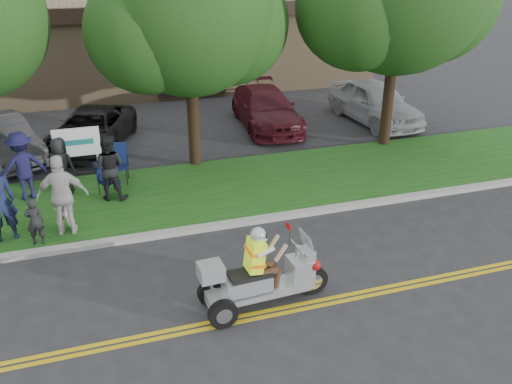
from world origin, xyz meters
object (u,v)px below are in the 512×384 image
object	(u,v)px
parked_car_mid	(91,130)
lawn_chair_a	(117,160)
trike_scooter	(260,279)
parked_car_far_right	(375,102)
parked_car_right	(266,108)
lawn_chair_b	(107,176)
parked_car_left	(2,139)
spectator_adult_mid	(109,167)
spectator_adult_right	(63,196)

from	to	relation	value
parked_car_mid	lawn_chair_a	bearing A→B (deg)	-60.14
trike_scooter	parked_car_far_right	size ratio (longest dim) A/B	0.56
lawn_chair_a	parked_car_right	xyz separation A→B (m)	(5.74, 3.76, -0.03)
trike_scooter	parked_car_right	xyz separation A→B (m)	(3.68, 10.48, 0.10)
parked_car_right	parked_car_far_right	distance (m)	4.20
lawn_chair_b	parked_car_far_right	distance (m)	10.94
lawn_chair_a	lawn_chair_b	size ratio (longest dim) A/B	1.18
lawn_chair_b	parked_car_left	world-z (taller)	parked_car_left
parked_car_mid	parked_car_far_right	bearing A→B (deg)	18.26
lawn_chair_b	spectator_adult_mid	size ratio (longest dim) A/B	0.53
lawn_chair_a	lawn_chair_b	distance (m)	0.90
spectator_adult_right	parked_car_far_right	size ratio (longest dim) A/B	0.42
spectator_adult_right	trike_scooter	bearing A→B (deg)	136.39
parked_car_left	parked_car_far_right	distance (m)	13.19
lawn_chair_a	parked_car_far_right	distance (m)	10.34
spectator_adult_right	parked_car_right	size ratio (longest dim) A/B	0.41
spectator_adult_right	parked_car_left	xyz separation A→B (m)	(-1.89, 5.83, -0.39)
lawn_chair_b	spectator_adult_right	bearing A→B (deg)	-140.82
spectator_adult_mid	parked_car_mid	world-z (taller)	spectator_adult_mid
parked_car_mid	parked_car_far_right	distance (m)	10.47
trike_scooter	lawn_chair_a	xyz separation A→B (m)	(-2.06, 6.71, 0.13)
spectator_adult_mid	spectator_adult_right	xyz separation A→B (m)	(-1.12, -1.64, 0.09)
parked_car_mid	parked_car_far_right	size ratio (longest dim) A/B	0.99
spectator_adult_mid	spectator_adult_right	world-z (taller)	spectator_adult_right
parked_car_far_right	lawn_chair_a	bearing A→B (deg)	-166.61
spectator_adult_right	parked_car_right	distance (m)	9.72
lawn_chair_a	parked_car_left	size ratio (longest dim) A/B	0.26
spectator_adult_right	parked_car_far_right	bearing A→B (deg)	-147.90
trike_scooter	parked_car_left	size ratio (longest dim) A/B	0.62
spectator_adult_right	parked_car_mid	distance (m)	6.21
lawn_chair_a	parked_car_mid	size ratio (longest dim) A/B	0.24
parked_car_right	parked_car_far_right	xyz separation A→B (m)	(4.14, -0.73, 0.09)
parked_car_left	lawn_chair_b	bearing A→B (deg)	-75.52
parked_car_left	parked_car_mid	size ratio (longest dim) A/B	0.91
spectator_adult_mid	parked_car_left	size ratio (longest dim) A/B	0.42
trike_scooter	spectator_adult_right	xyz separation A→B (m)	(-3.48, 3.91, 0.48)
lawn_chair_b	spectator_adult_right	distance (m)	2.29
parked_car_right	spectator_adult_right	bearing A→B (deg)	-133.47
spectator_adult_right	parked_car_left	size ratio (longest dim) A/B	0.46
spectator_adult_right	parked_car_mid	xyz separation A→B (m)	(0.83, 6.14, -0.44)
spectator_adult_mid	parked_car_far_right	xyz separation A→B (m)	(10.17, 4.20, -0.20)
lawn_chair_b	parked_car_left	size ratio (longest dim) A/B	0.22
spectator_adult_right	parked_car_far_right	distance (m)	12.72
lawn_chair_a	parked_car_mid	xyz separation A→B (m)	(-0.59, 3.34, -0.09)
parked_car_far_right	spectator_adult_mid	bearing A→B (deg)	-161.25
lawn_chair_b	parked_car_mid	world-z (taller)	parked_car_mid
spectator_adult_mid	spectator_adult_right	distance (m)	1.99
spectator_adult_mid	parked_car_far_right	distance (m)	11.00
lawn_chair_b	spectator_adult_right	world-z (taller)	spectator_adult_right
trike_scooter	lawn_chair_a	size ratio (longest dim) A/B	2.37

